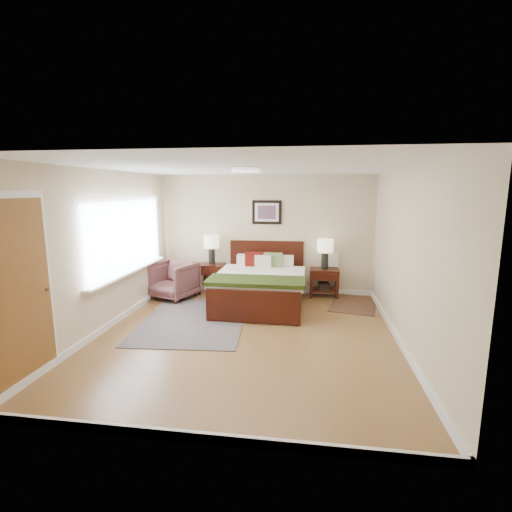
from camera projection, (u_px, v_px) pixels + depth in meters
The scene contains 18 objects.
floor at pixel (247, 335), 5.67m from camera, with size 5.00×5.00×0.00m, color olive.
back_wall at pixel (266, 234), 7.89m from camera, with size 4.50×0.04×2.50m, color #CBB393.
front_wall at pixel (195, 307), 3.02m from camera, with size 4.50×0.04×2.50m, color #CBB393.
left_wall at pixel (104, 251), 5.77m from camera, with size 0.04×5.00×2.50m, color #CBB393.
right_wall at pixel (406, 258), 5.14m from camera, with size 0.04×5.00×2.50m, color #CBB393.
ceiling at pixel (246, 167), 5.23m from camera, with size 4.50×5.00×0.02m, color white.
window at pixel (128, 237), 6.42m from camera, with size 0.11×2.72×1.32m.
door at pixel (21, 292), 4.09m from camera, with size 0.06×1.00×2.18m.
ceil_fixture at pixel (246, 170), 5.24m from camera, with size 0.44×0.44×0.08m.
bed at pixel (261, 279), 7.04m from camera, with size 1.69×2.04×1.10m.
wall_art at pixel (267, 212), 7.77m from camera, with size 0.62×0.05×0.50m.
nightstand_left at pixel (212, 270), 7.93m from camera, with size 0.52×0.47×0.62m.
nightstand_right at pixel (324, 280), 7.63m from camera, with size 0.59×0.44×0.58m.
lamp_left at pixel (212, 244), 7.86m from camera, with size 0.32×0.32×0.61m.
lamp_right at pixel (325, 249), 7.53m from camera, with size 0.32×0.32×0.61m.
armchair at pixel (173, 280), 7.53m from camera, with size 0.80×0.82×0.75m, color brown.
rug_persian at pixel (194, 320), 6.30m from camera, with size 1.69×2.39×0.01m, color #0B1439.
rug_navy at pixel (354, 304), 7.17m from camera, with size 0.83×1.24×0.01m, color black.
Camera 1 is at (0.90, -5.30, 2.19)m, focal length 26.00 mm.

